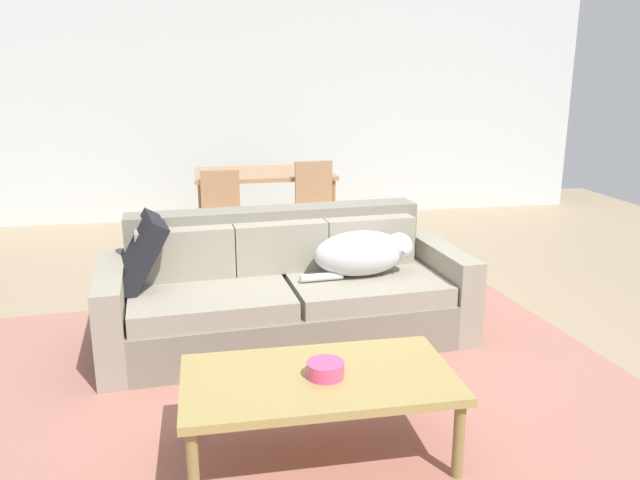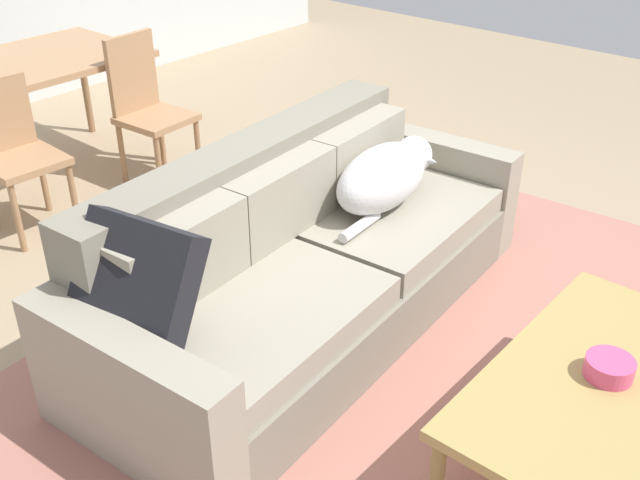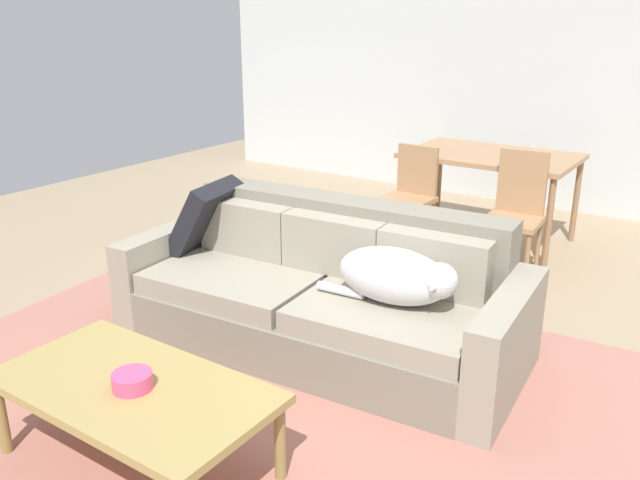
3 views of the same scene
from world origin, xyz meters
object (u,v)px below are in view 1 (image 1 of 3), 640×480
at_px(bowl_on_coffee_table, 325,369).
at_px(couch, 285,292).
at_px(dog_on_left_cushion, 364,253).
at_px(dining_table, 264,178).
at_px(dining_chair_near_left, 221,213).
at_px(throw_pillow_by_left_arm, 140,252).
at_px(coffee_table, 319,383).
at_px(dining_chair_near_right, 316,207).

bearing_deg(bowl_on_coffee_table, couch, 89.95).
relative_size(dog_on_left_cushion, dining_table, 0.56).
relative_size(dog_on_left_cushion, dining_chair_near_left, 0.90).
relative_size(dog_on_left_cushion, throw_pillow_by_left_arm, 1.63).
xyz_separation_m(coffee_table, dining_chair_near_right, (0.56, 3.18, 0.13)).
distance_m(dog_on_left_cushion, dining_chair_near_left, 2.08).
xyz_separation_m(dog_on_left_cushion, coffee_table, (-0.55, -1.32, -0.21)).
bearing_deg(coffee_table, bowl_on_coffee_table, -32.44).
distance_m(coffee_table, dining_table, 3.79).
distance_m(couch, dining_chair_near_left, 1.84).
xyz_separation_m(couch, dining_chair_near_right, (0.54, 1.77, 0.19)).
xyz_separation_m(dining_chair_near_left, dining_chair_near_right, (0.89, -0.02, 0.02)).
height_order(coffee_table, dining_chair_near_left, dining_chair_near_left).
bearing_deg(dining_chair_near_left, throw_pillow_by_left_arm, -104.20).
height_order(couch, dog_on_left_cushion, couch).
bearing_deg(coffee_table, dining_chair_near_left, 95.87).
distance_m(bowl_on_coffee_table, dining_table, 3.80).
bearing_deg(couch, dining_chair_near_left, 96.95).
bearing_deg(dining_table, dining_chair_near_right, -53.67).
relative_size(dog_on_left_cushion, coffee_table, 0.63).
height_order(dog_on_left_cushion, throw_pillow_by_left_arm, throw_pillow_by_left_arm).
xyz_separation_m(coffee_table, dining_table, (0.13, 3.77, 0.32)).
xyz_separation_m(couch, bowl_on_coffee_table, (-0.00, -1.42, 0.13)).
bearing_deg(throw_pillow_by_left_arm, dog_on_left_cushion, -2.70).
distance_m(dog_on_left_cushion, dining_table, 2.49).
bearing_deg(couch, dog_on_left_cushion, -13.39).
relative_size(bowl_on_coffee_table, dining_chair_near_right, 0.18).
distance_m(couch, coffee_table, 1.41).
height_order(throw_pillow_by_left_arm, dining_chair_near_right, dining_chair_near_right).
height_order(dog_on_left_cushion, dining_table, dining_table).
distance_m(dog_on_left_cushion, bowl_on_coffee_table, 1.45).
relative_size(couch, dining_table, 1.77).
bearing_deg(coffee_table, dog_on_left_cushion, 67.49).
xyz_separation_m(couch, coffee_table, (-0.03, -1.41, 0.06)).
height_order(couch, dining_chair_near_left, dining_chair_near_left).
distance_m(coffee_table, dining_chair_near_left, 3.22).
height_order(coffee_table, dining_chair_near_right, dining_chair_near_right).
xyz_separation_m(throw_pillow_by_left_arm, dining_chair_near_right, (1.45, 1.79, -0.14)).
xyz_separation_m(dining_table, dining_chair_near_left, (-0.46, -0.57, -0.21)).
height_order(coffee_table, bowl_on_coffee_table, bowl_on_coffee_table).
distance_m(dining_chair_near_left, dining_chair_near_right, 0.89).
bearing_deg(dining_chair_near_right, throw_pillow_by_left_arm, -132.95).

